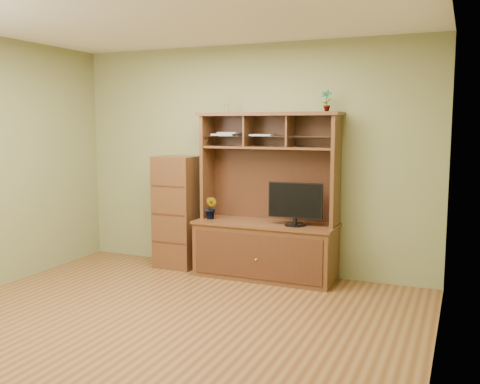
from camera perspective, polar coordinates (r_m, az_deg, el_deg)
The scene contains 8 objects.
room at distance 4.65m, azimuth -8.33°, elevation 2.03°, with size 4.54×4.04×2.74m.
media_hutch at distance 6.18m, azimuth 2.78°, elevation -4.37°, with size 1.66×0.61×1.90m.
monitor at distance 5.92m, azimuth 5.91°, elevation -1.18°, with size 0.61×0.23×0.48m.
orchid_plant at distance 6.31m, azimuth -3.10°, elevation -1.70°, with size 0.15×0.12×0.27m, color #35581E.
top_plant at distance 5.94m, azimuth 9.21°, elevation 9.60°, with size 0.13×0.08×0.24m, color #3C6925.
reed_diffuser at distance 6.33m, azimuth -1.48°, elevation 9.51°, with size 0.06×0.06×0.29m.
magazines at distance 6.26m, azimuth -0.19°, elevation 6.19°, with size 0.75×0.22×0.04m.
side_cabinet at distance 6.67m, azimuth -6.68°, elevation -2.11°, with size 0.49×0.45×1.37m.
Camera 1 is at (2.41, -3.95, 1.77)m, focal length 40.00 mm.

